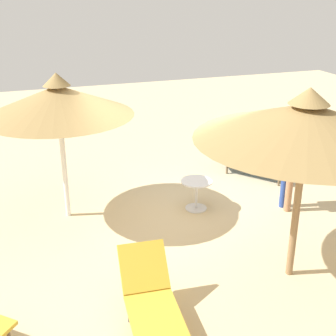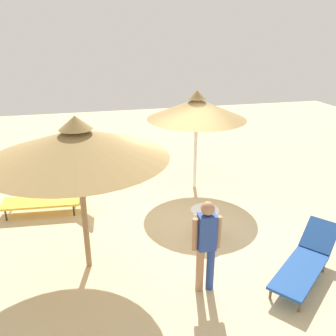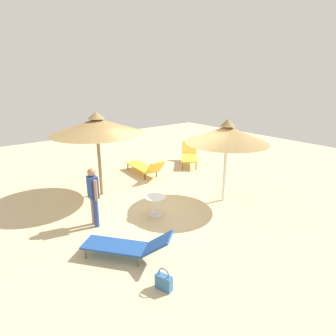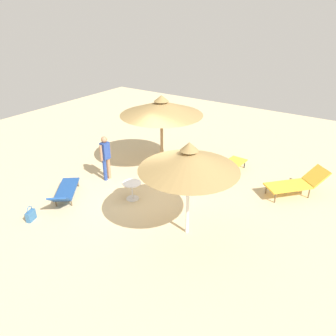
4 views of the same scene
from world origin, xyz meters
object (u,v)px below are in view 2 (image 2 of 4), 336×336
(parasol_umbrella_front, at_px, (77,144))
(lounge_chair_near_left, at_px, (57,159))
(person_standing_back, at_px, (206,242))
(lounge_chair_far_left, at_px, (306,260))
(lounge_chair_near_right, at_px, (54,198))
(parasol_umbrella_center, at_px, (197,109))
(side_table_round, at_px, (205,218))

(parasol_umbrella_front, bearing_deg, lounge_chair_near_left, 9.20)
(person_standing_back, bearing_deg, lounge_chair_far_left, -92.56)
(parasol_umbrella_front, height_order, person_standing_back, parasol_umbrella_front)
(parasol_umbrella_front, xyz_separation_m, lounge_chair_near_right, (2.28, 0.73, -1.99))
(lounge_chair_near_right, bearing_deg, lounge_chair_near_left, 1.13)
(parasol_umbrella_front, distance_m, lounge_chair_near_right, 3.12)
(parasol_umbrella_center, distance_m, lounge_chair_near_right, 4.12)
(lounge_chair_near_left, bearing_deg, lounge_chair_near_right, -178.87)
(person_standing_back, bearing_deg, parasol_umbrella_center, -15.23)
(parasol_umbrella_center, xyz_separation_m, lounge_chair_near_left, (1.93, 3.70, -1.74))
(parasol_umbrella_front, distance_m, lounge_chair_near_left, 5.21)
(lounge_chair_far_left, relative_size, person_standing_back, 1.19)
(parasol_umbrella_center, bearing_deg, parasol_umbrella_front, 134.33)
(person_standing_back, relative_size, side_table_round, 2.75)
(lounge_chair_near_right, bearing_deg, lounge_chair_far_left, -128.14)
(parasol_umbrella_front, bearing_deg, side_table_round, -77.86)
(lounge_chair_near_left, distance_m, side_table_round, 5.32)
(lounge_chair_near_left, relative_size, lounge_chair_near_right, 0.84)
(parasol_umbrella_center, bearing_deg, person_standing_back, 164.77)
(parasol_umbrella_center, height_order, lounge_chair_near_left, parasol_umbrella_center)
(lounge_chair_near_right, bearing_deg, person_standing_back, -142.63)
(lounge_chair_near_right, xyz_separation_m, person_standing_back, (-3.37, -2.57, 0.57))
(lounge_chair_near_left, bearing_deg, side_table_round, -143.38)
(side_table_round, bearing_deg, lounge_chair_near_left, 36.62)
(parasol_umbrella_front, bearing_deg, person_standing_back, -120.46)
(parasol_umbrella_center, xyz_separation_m, lounge_chair_near_right, (-0.57, 3.65, -1.82))
(lounge_chair_near_right, bearing_deg, side_table_round, -119.53)
(lounge_chair_near_right, bearing_deg, parasol_umbrella_center, -81.08)
(lounge_chair_far_left, height_order, lounge_chair_near_left, lounge_chair_near_left)
(lounge_chair_near_left, height_order, person_standing_back, person_standing_back)
(lounge_chair_near_left, bearing_deg, lounge_chair_far_left, -143.23)
(lounge_chair_far_left, bearing_deg, person_standing_back, 87.44)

